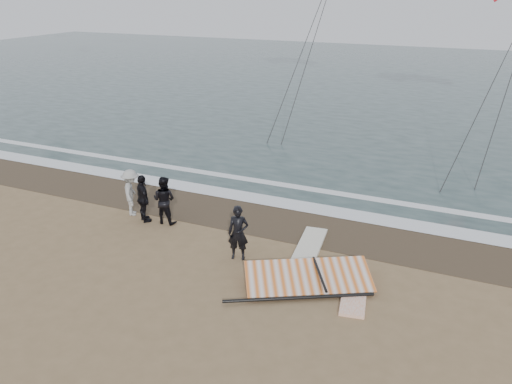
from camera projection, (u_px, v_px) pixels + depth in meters
ground at (254, 297)px, 12.93m from camera, size 120.00×120.00×0.00m
sea at (415, 83)px, 40.88m from camera, size 120.00×54.00×0.02m
wet_sand at (308, 226)px, 16.74m from camera, size 120.00×2.80×0.01m
foam_near at (320, 209)px, 17.91m from camera, size 120.00×0.90×0.01m
foam_far at (332, 192)px, 19.36m from camera, size 120.00×0.45×0.01m
man_main at (238, 233)px, 14.46m from camera, size 0.69×0.55×1.66m
board_white at (355, 291)px, 13.09m from camera, size 0.96×2.29×0.09m
board_cream at (309, 248)px, 15.24m from camera, size 0.96×2.68×0.11m
trio_cluster at (145, 196)px, 16.95m from camera, size 2.37×1.38×1.67m
sail_rig at (308, 277)px, 13.48m from camera, size 3.58×3.13×0.49m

